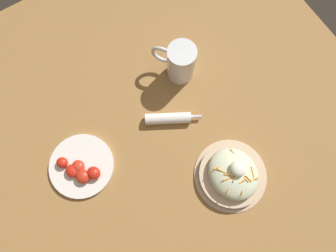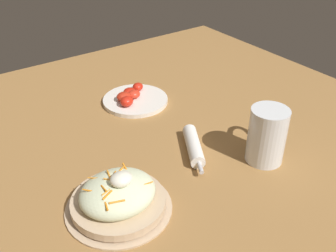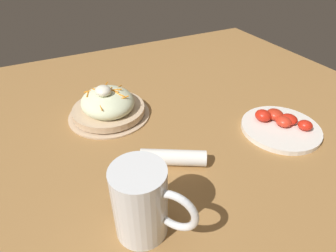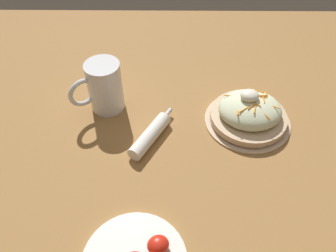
# 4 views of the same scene
# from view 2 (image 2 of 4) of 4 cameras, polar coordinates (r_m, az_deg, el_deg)

# --- Properties ---
(ground_plane) EXTENTS (1.43, 1.43, 0.00)m
(ground_plane) POSITION_cam_2_polar(r_m,az_deg,el_deg) (1.00, 0.09, -3.24)
(ground_plane) COLOR #9E703D
(salad_plate) EXTENTS (0.23, 0.23, 0.10)m
(salad_plate) POSITION_cam_2_polar(r_m,az_deg,el_deg) (0.82, -7.36, -10.38)
(salad_plate) COLOR #D1B28E
(salad_plate) RESTS_ON ground_plane
(beer_mug) EXTENTS (0.13, 0.11, 0.14)m
(beer_mug) POSITION_cam_2_polar(r_m,az_deg,el_deg) (0.96, 14.32, -1.57)
(beer_mug) COLOR white
(beer_mug) RESTS_ON ground_plane
(napkin_roll) EXTENTS (0.11, 0.17, 0.04)m
(napkin_roll) POSITION_cam_2_polar(r_m,az_deg,el_deg) (0.98, 3.79, -2.96)
(napkin_roll) COLOR white
(napkin_roll) RESTS_ON ground_plane
(tomato_plate) EXTENTS (0.20, 0.20, 0.04)m
(tomato_plate) POSITION_cam_2_polar(r_m,az_deg,el_deg) (1.21, -5.06, 4.02)
(tomato_plate) COLOR white
(tomato_plate) RESTS_ON ground_plane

